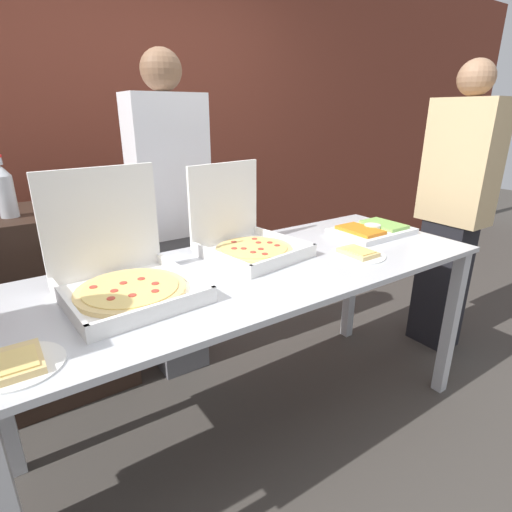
% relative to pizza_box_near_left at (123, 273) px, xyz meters
% --- Properties ---
extents(ground_plane, '(16.00, 16.00, 0.00)m').
position_rel_pizza_box_near_left_xyz_m(ground_plane, '(0.56, -0.06, -0.96)').
color(ground_plane, '#423D38').
extents(brick_wall_behind, '(10.00, 0.06, 2.80)m').
position_rel_pizza_box_near_left_xyz_m(brick_wall_behind, '(0.56, 1.64, 0.44)').
color(brick_wall_behind, brown).
rests_on(brick_wall_behind, ground_plane).
extents(buffet_table, '(2.18, 0.83, 0.88)m').
position_rel_pizza_box_near_left_xyz_m(buffet_table, '(0.56, -0.06, -0.19)').
color(buffet_table, silver).
rests_on(buffet_table, ground_plane).
extents(pizza_box_near_left, '(0.49, 0.50, 0.45)m').
position_rel_pizza_box_near_left_xyz_m(pizza_box_near_left, '(0.00, 0.00, 0.00)').
color(pizza_box_near_left, white).
rests_on(pizza_box_near_left, buffet_table).
extents(pizza_box_far_right, '(0.48, 0.49, 0.42)m').
position_rel_pizza_box_near_left_xyz_m(pizza_box_far_right, '(0.62, 0.12, -0.01)').
color(pizza_box_far_right, white).
rests_on(pizza_box_far_right, buffet_table).
extents(paper_plate_front_right, '(0.24, 0.24, 0.03)m').
position_rel_pizza_box_near_left_xyz_m(paper_plate_front_right, '(-0.38, -0.31, -0.07)').
color(paper_plate_front_right, white).
rests_on(paper_plate_front_right, buffet_table).
extents(paper_plate_front_left, '(0.26, 0.26, 0.03)m').
position_rel_pizza_box_near_left_xyz_m(paper_plate_front_left, '(1.04, -0.21, -0.07)').
color(paper_plate_front_left, white).
rests_on(paper_plate_front_left, buffet_table).
extents(veggie_tray, '(0.43, 0.30, 0.05)m').
position_rel_pizza_box_near_left_xyz_m(veggie_tray, '(1.38, -0.01, -0.06)').
color(veggie_tray, white).
rests_on(veggie_tray, buffet_table).
extents(sideboard_podium, '(0.80, 0.55, 1.05)m').
position_rel_pizza_box_near_left_xyz_m(sideboard_podium, '(-0.22, 0.86, -0.43)').
color(sideboard_podium, black).
rests_on(sideboard_podium, ground_plane).
extents(soda_bottle, '(0.08, 0.08, 0.29)m').
position_rel_pizza_box_near_left_xyz_m(soda_bottle, '(-0.29, 0.78, 0.22)').
color(soda_bottle, '#B7BCC1').
rests_on(soda_bottle, sideboard_podium).
extents(soda_can_colored, '(0.07, 0.07, 0.12)m').
position_rel_pizza_box_near_left_xyz_m(soda_can_colored, '(0.06, 0.98, 0.15)').
color(soda_can_colored, gold).
rests_on(soda_can_colored, sideboard_podium).
extents(person_guest_plaid, '(0.40, 0.22, 1.82)m').
position_rel_pizza_box_near_left_xyz_m(person_guest_plaid, '(0.46, 0.64, -0.00)').
color(person_guest_plaid, slate).
rests_on(person_guest_plaid, ground_plane).
extents(person_guest_cap, '(0.22, 0.40, 1.80)m').
position_rel_pizza_box_near_left_xyz_m(person_guest_cap, '(2.04, -0.09, -0.01)').
color(person_guest_cap, black).
rests_on(person_guest_cap, ground_plane).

